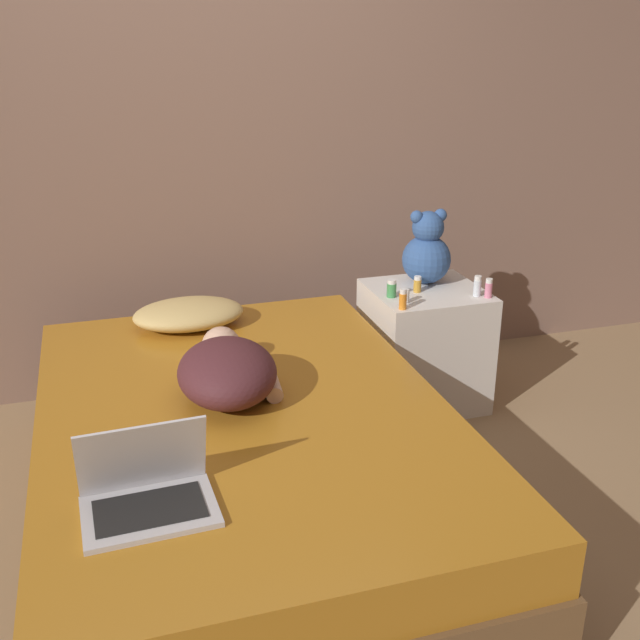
{
  "coord_description": "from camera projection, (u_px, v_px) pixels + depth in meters",
  "views": [
    {
      "loc": [
        -0.42,
        -2.27,
        1.7
      ],
      "look_at": [
        0.35,
        0.25,
        0.66
      ],
      "focal_mm": 42.0,
      "sensor_mm": 36.0,
      "label": 1
    }
  ],
  "objects": [
    {
      "name": "person_lying",
      "position": [
        227.0,
        370.0,
        2.62
      ],
      "size": [
        0.39,
        0.61,
        0.2
      ],
      "rotation": [
        0.0,
        0.0,
        -0.1
      ],
      "color": "#4C2328",
      "rests_on": "bed"
    },
    {
      "name": "bottle_clear",
      "position": [
        477.0,
        286.0,
        3.35
      ],
      "size": [
        0.03,
        0.03,
        0.09
      ],
      "color": "silver",
      "rests_on": "nightstand"
    },
    {
      "name": "nightstand",
      "position": [
        424.0,
        346.0,
        3.56
      ],
      "size": [
        0.51,
        0.49,
        0.57
      ],
      "color": "silver",
      "rests_on": "ground_plane"
    },
    {
      "name": "bottle_orange",
      "position": [
        403.0,
        299.0,
        3.2
      ],
      "size": [
        0.03,
        0.03,
        0.09
      ],
      "color": "orange",
      "rests_on": "nightstand"
    },
    {
      "name": "pillow",
      "position": [
        189.0,
        314.0,
        3.24
      ],
      "size": [
        0.48,
        0.33,
        0.11
      ],
      "color": "tan",
      "rests_on": "bed"
    },
    {
      "name": "bottle_pink",
      "position": [
        489.0,
        288.0,
        3.34
      ],
      "size": [
        0.03,
        0.03,
        0.09
      ],
      "color": "pink",
      "rests_on": "nightstand"
    },
    {
      "name": "teddy_bear",
      "position": [
        427.0,
        251.0,
        3.49
      ],
      "size": [
        0.23,
        0.23,
        0.35
      ],
      "color": "#335693",
      "rests_on": "nightstand"
    },
    {
      "name": "bottle_green",
      "position": [
        392.0,
        289.0,
        3.34
      ],
      "size": [
        0.04,
        0.04,
        0.08
      ],
      "color": "#3D8E4C",
      "rests_on": "nightstand"
    },
    {
      "name": "laptop",
      "position": [
        147.0,
        491.0,
        2.01
      ],
      "size": [
        0.36,
        0.26,
        0.24
      ],
      "rotation": [
        0.0,
        0.0,
        0.04
      ],
      "color": "silver",
      "rests_on": "bed"
    },
    {
      "name": "bottle_amber",
      "position": [
        417.0,
        284.0,
        3.41
      ],
      "size": [
        0.04,
        0.04,
        0.07
      ],
      "color": "gold",
      "rests_on": "nightstand"
    },
    {
      "name": "ground_plane",
      "position": [
        248.0,
        522.0,
        2.75
      ],
      "size": [
        12.0,
        12.0,
        0.0
      ],
      "primitive_type": "plane",
      "color": "#937551"
    },
    {
      "name": "bottle_white",
      "position": [
        406.0,
        296.0,
        3.28
      ],
      "size": [
        0.03,
        0.03,
        0.06
      ],
      "color": "white",
      "rests_on": "nightstand"
    },
    {
      "name": "bed",
      "position": [
        246.0,
        466.0,
        2.67
      ],
      "size": [
        1.4,
        2.0,
        0.48
      ],
      "color": "brown",
      "rests_on": "ground_plane"
    },
    {
      "name": "wall_back",
      "position": [
        180.0,
        121.0,
        3.42
      ],
      "size": [
        8.0,
        0.06,
        2.6
      ],
      "color": "#846656",
      "rests_on": "ground_plane"
    }
  ]
}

